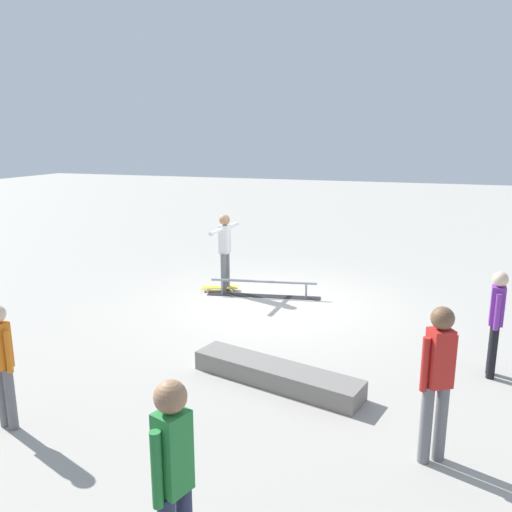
% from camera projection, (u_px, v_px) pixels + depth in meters
% --- Properties ---
extents(ground_plane, '(60.00, 60.00, 0.00)m').
position_uv_depth(ground_plane, '(274.00, 304.00, 10.46)').
color(ground_plane, '#ADA89E').
extents(grind_rail, '(2.44, 0.67, 0.35)m').
position_uv_depth(grind_rail, '(264.00, 290.00, 10.94)').
color(grind_rail, black).
rests_on(grind_rail, ground_plane).
extents(skate_ledge, '(2.52, 1.09, 0.27)m').
position_uv_depth(skate_ledge, '(276.00, 374.00, 7.07)').
color(skate_ledge, gray).
rests_on(skate_ledge, ground_plane).
extents(skater_main, '(0.24, 1.39, 1.72)m').
position_uv_depth(skater_main, '(225.00, 247.00, 11.11)').
color(skater_main, slate).
rests_on(skater_main, ground_plane).
extents(skateboard_main, '(0.82, 0.47, 0.09)m').
position_uv_depth(skateboard_main, '(220.00, 288.00, 11.34)').
color(skateboard_main, yellow).
rests_on(skateboard_main, ground_plane).
extents(bystander_green_shirt, '(0.26, 0.39, 1.73)m').
position_uv_depth(bystander_green_shirt, '(174.00, 477.00, 3.65)').
color(bystander_green_shirt, '#2D3351').
rests_on(bystander_green_shirt, ground_plane).
extents(bystander_red_shirt, '(0.37, 0.29, 1.71)m').
position_uv_depth(bystander_red_shirt, '(437.00, 376.00, 5.20)').
color(bystander_red_shirt, slate).
rests_on(bystander_red_shirt, ground_plane).
extents(bystander_purple_shirt, '(0.21, 0.35, 1.54)m').
position_uv_depth(bystander_purple_shirt, '(496.00, 318.00, 7.14)').
color(bystander_purple_shirt, black).
rests_on(bystander_purple_shirt, ground_plane).
extents(bystander_orange_shirt, '(0.35, 0.21, 1.51)m').
position_uv_depth(bystander_orange_shirt, '(2.00, 360.00, 5.85)').
color(bystander_orange_shirt, slate).
rests_on(bystander_orange_shirt, ground_plane).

